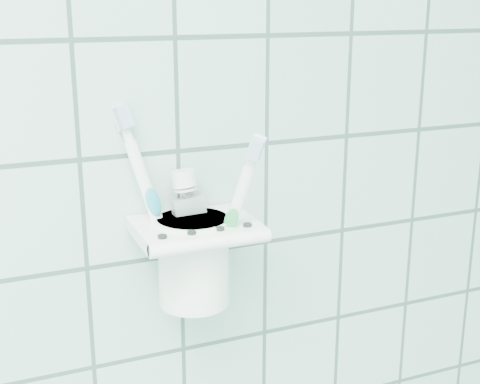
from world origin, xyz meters
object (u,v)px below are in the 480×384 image
object	(u,v)px
toothbrush_pink	(182,202)
toothpaste_tube	(201,223)
toothbrush_blue	(204,202)
toothbrush_orange	(207,206)
cup	(193,257)
holder_bracket	(195,229)

from	to	relation	value
toothbrush_pink	toothpaste_tube	distance (m)	0.04
toothbrush_blue	toothbrush_orange	xyz separation A→B (m)	(0.00, -0.00, -0.00)
toothbrush_blue	cup	bearing A→B (deg)	179.51
holder_bracket	toothbrush_blue	world-z (taller)	toothbrush_blue
toothbrush_blue	toothbrush_orange	distance (m)	0.01
cup	toothbrush_blue	size ratio (longest dim) A/B	0.48
cup	toothbrush_orange	world-z (taller)	toothbrush_orange
cup	toothbrush_orange	distance (m)	0.06
toothbrush_blue	toothbrush_orange	bearing A→B (deg)	-43.28
toothpaste_tube	toothbrush_pink	bearing A→B (deg)	-156.68
cup	toothbrush_pink	size ratio (longest dim) A/B	0.45
cup	toothbrush_pink	xyz separation A→B (m)	(-0.01, -0.01, 0.06)
toothbrush_pink	holder_bracket	bearing A→B (deg)	-3.43
toothbrush_pink	cup	bearing A→B (deg)	12.78
toothbrush_orange	holder_bracket	bearing A→B (deg)	-128.09
holder_bracket	toothpaste_tube	xyz separation A→B (m)	(0.01, 0.01, 0.00)
holder_bracket	toothbrush_blue	xyz separation A→B (m)	(0.01, 0.01, 0.03)
toothpaste_tube	toothbrush_blue	bearing A→B (deg)	-69.43
holder_bracket	toothbrush_orange	xyz separation A→B (m)	(0.01, 0.00, 0.02)
toothbrush_pink	toothbrush_orange	world-z (taller)	toothbrush_pink
toothbrush_blue	toothpaste_tube	size ratio (longest dim) A/B	1.44
cup	toothbrush_blue	distance (m)	0.06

